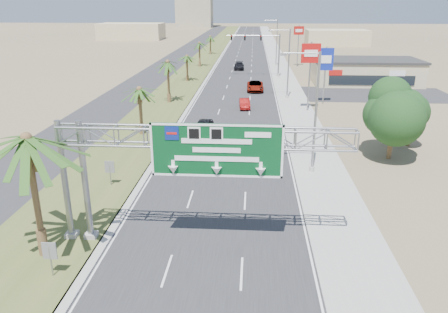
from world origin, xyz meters
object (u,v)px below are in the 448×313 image
object	(u,v)px
signal_mast	(268,51)
pole_sign_red_near	(311,57)
car_left_lane	(204,127)
pole_sign_blue	(326,62)
car_right_lane	(255,86)
car_mid_lane	(245,104)
sign_gantry	(189,147)
store_building	(365,72)
car_far	(239,66)
palm_near	(26,139)
pole_sign_red_far	(299,34)

from	to	relation	value
signal_mast	pole_sign_red_near	bearing A→B (deg)	-80.95
car_left_lane	pole_sign_blue	xyz separation A→B (m)	(15.20, 16.30, 5.08)
pole_sign_blue	car_right_lane	bearing A→B (deg)	137.80
car_mid_lane	pole_sign_red_near	xyz separation A→B (m)	(8.30, -1.17, 6.35)
car_mid_lane	pole_sign_red_near	distance (m)	10.52
pole_sign_red_near	pole_sign_blue	distance (m)	5.66
car_mid_lane	pole_sign_red_near	world-z (taller)	pole_sign_red_near
car_right_lane	pole_sign_red_near	world-z (taller)	pole_sign_red_near
sign_gantry	pole_sign_blue	size ratio (longest dim) A/B	2.12
car_mid_lane	store_building	bearing A→B (deg)	40.65
car_left_lane	car_right_lane	world-z (taller)	car_left_lane
store_building	sign_gantry	bearing A→B (deg)	-112.36
car_far	pole_sign_red_near	bearing A→B (deg)	-75.94
palm_near	car_mid_lane	world-z (taller)	palm_near
signal_mast	pole_sign_red_far	bearing A→B (deg)	65.00
palm_near	car_left_lane	size ratio (longest dim) A/B	1.79
car_mid_lane	car_right_lane	xyz separation A→B (m)	(1.45, 12.34, 0.13)
pole_sign_blue	car_left_lane	bearing A→B (deg)	-133.00
car_far	pole_sign_red_far	size ratio (longest dim) A/B	0.58
store_building	pole_sign_red_far	xyz separation A→B (m)	(-9.83, 20.98, 5.03)
palm_near	signal_mast	world-z (taller)	palm_near
palm_near	car_far	distance (m)	74.23
palm_near	car_left_lane	xyz separation A→B (m)	(6.34, 24.62, -6.14)
car_mid_lane	car_far	bearing A→B (deg)	88.66
store_building	palm_near	bearing A→B (deg)	-118.28
store_building	car_far	world-z (taller)	store_building
store_building	pole_sign_red_near	distance (m)	25.67
sign_gantry	car_left_lane	world-z (taller)	sign_gantry
pole_sign_red_near	car_far	bearing A→B (deg)	105.34
car_mid_lane	palm_near	bearing A→B (deg)	-110.21
car_mid_lane	pole_sign_blue	xyz separation A→B (m)	(11.02, 3.66, 5.23)
car_left_lane	pole_sign_red_far	distance (m)	56.74
car_left_lane	car_mid_lane	xyz separation A→B (m)	(4.17, 12.63, -0.14)
car_mid_lane	sign_gantry	bearing A→B (deg)	-98.30
car_mid_lane	pole_sign_red_far	xyz separation A→B (m)	(10.85, 41.73, 6.38)
pole_sign_red_far	car_left_lane	bearing A→B (deg)	-105.45
signal_mast	car_mid_lane	world-z (taller)	signal_mast
car_right_lane	car_far	bearing A→B (deg)	97.40
signal_mast	pole_sign_red_near	size ratio (longest dim) A/B	1.15
car_left_lane	signal_mast	bearing A→B (deg)	81.87
car_mid_lane	pole_sign_red_far	bearing A→B (deg)	70.98
store_building	car_right_lane	xyz separation A→B (m)	(-19.23, -8.41, -1.22)
sign_gantry	car_far	world-z (taller)	sign_gantry
signal_mast	pole_sign_blue	world-z (taller)	signal_mast
signal_mast	car_right_lane	bearing A→B (deg)	-99.50
palm_near	store_building	size ratio (longest dim) A/B	0.46
store_building	car_far	bearing A→B (deg)	145.66
sign_gantry	car_left_lane	size ratio (longest dim) A/B	3.60
signal_mast	car_left_lane	bearing A→B (deg)	-101.53
car_left_lane	pole_sign_red_near	xyz separation A→B (m)	(12.47, 11.47, 6.21)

